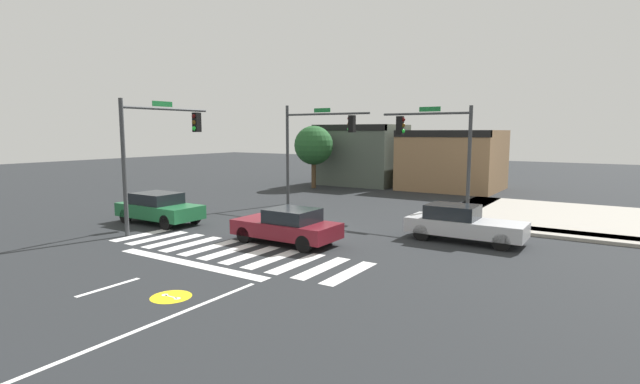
{
  "coord_description": "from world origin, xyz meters",
  "views": [
    {
      "loc": [
        12.36,
        -17.36,
        4.47
      ],
      "look_at": [
        0.37,
        1.2,
        1.66
      ],
      "focal_mm": 26.73,
      "sensor_mm": 36.0,
      "label": 1
    }
  ],
  "objects_px": {
    "traffic_signal_southwest": "(158,140)",
    "car_maroon": "(287,226)",
    "car_green": "(159,208)",
    "traffic_signal_northeast": "(437,141)",
    "traffic_signal_northwest": "(314,137)",
    "roadside_tree": "(314,146)",
    "car_silver": "(462,223)"
  },
  "relations": [
    {
      "from": "traffic_signal_southwest",
      "to": "roadside_tree",
      "type": "relative_size",
      "value": 1.19
    },
    {
      "from": "traffic_signal_southwest",
      "to": "car_silver",
      "type": "distance_m",
      "value": 13.82
    },
    {
      "from": "car_silver",
      "to": "roadside_tree",
      "type": "bearing_deg",
      "value": 141.74
    },
    {
      "from": "car_green",
      "to": "traffic_signal_northwest",
      "type": "bearing_deg",
      "value": -113.08
    },
    {
      "from": "traffic_signal_northeast",
      "to": "roadside_tree",
      "type": "xyz_separation_m",
      "value": [
        -12.81,
        8.11,
        -0.61
      ]
    },
    {
      "from": "traffic_signal_southwest",
      "to": "traffic_signal_northeast",
      "type": "height_order",
      "value": "traffic_signal_southwest"
    },
    {
      "from": "traffic_signal_southwest",
      "to": "car_green",
      "type": "distance_m",
      "value": 3.62
    },
    {
      "from": "traffic_signal_northeast",
      "to": "car_silver",
      "type": "xyz_separation_m",
      "value": [
        2.56,
        -4.01,
        -3.24
      ]
    },
    {
      "from": "traffic_signal_southwest",
      "to": "car_silver",
      "type": "relative_size",
      "value": 1.26
    },
    {
      "from": "traffic_signal_southwest",
      "to": "car_maroon",
      "type": "xyz_separation_m",
      "value": [
        6.64,
        0.86,
        -3.37
      ]
    },
    {
      "from": "car_green",
      "to": "roadside_tree",
      "type": "relative_size",
      "value": 0.89
    },
    {
      "from": "traffic_signal_southwest",
      "to": "car_maroon",
      "type": "distance_m",
      "value": 7.49
    },
    {
      "from": "car_green",
      "to": "car_maroon",
      "type": "bearing_deg",
      "value": -179.89
    },
    {
      "from": "traffic_signal_southwest",
      "to": "roadside_tree",
      "type": "distance_m",
      "value": 17.42
    },
    {
      "from": "traffic_signal_northeast",
      "to": "car_green",
      "type": "distance_m",
      "value": 14.15
    },
    {
      "from": "car_silver",
      "to": "car_green",
      "type": "distance_m",
      "value": 14.25
    },
    {
      "from": "traffic_signal_northwest",
      "to": "roadside_tree",
      "type": "xyz_separation_m",
      "value": [
        -5.33,
        7.91,
        -0.76
      ]
    },
    {
      "from": "traffic_signal_northwest",
      "to": "traffic_signal_northeast",
      "type": "xyz_separation_m",
      "value": [
        7.48,
        -0.19,
        -0.15
      ]
    },
    {
      "from": "traffic_signal_northwest",
      "to": "car_maroon",
      "type": "bearing_deg",
      "value": -63.14
    },
    {
      "from": "traffic_signal_southwest",
      "to": "traffic_signal_northwest",
      "type": "xyz_separation_m",
      "value": [
        2.39,
        9.25,
        0.05
      ]
    },
    {
      "from": "traffic_signal_southwest",
      "to": "car_green",
      "type": "height_order",
      "value": "traffic_signal_southwest"
    },
    {
      "from": "traffic_signal_northwest",
      "to": "car_maroon",
      "type": "xyz_separation_m",
      "value": [
        4.25,
        -8.39,
        -3.42
      ]
    },
    {
      "from": "car_maroon",
      "to": "car_silver",
      "type": "bearing_deg",
      "value": -144.19
    },
    {
      "from": "traffic_signal_northeast",
      "to": "roadside_tree",
      "type": "relative_size",
      "value": 1.16
    },
    {
      "from": "traffic_signal_northeast",
      "to": "car_green",
      "type": "bearing_deg",
      "value": 36.58
    },
    {
      "from": "traffic_signal_southwest",
      "to": "car_green",
      "type": "relative_size",
      "value": 1.33
    },
    {
      "from": "traffic_signal_northeast",
      "to": "car_maroon",
      "type": "height_order",
      "value": "traffic_signal_northeast"
    },
    {
      "from": "traffic_signal_northwest",
      "to": "traffic_signal_southwest",
      "type": "bearing_deg",
      "value": -104.48
    },
    {
      "from": "car_maroon",
      "to": "car_green",
      "type": "height_order",
      "value": "car_green"
    },
    {
      "from": "traffic_signal_northwest",
      "to": "car_green",
      "type": "relative_size",
      "value": 1.37
    },
    {
      "from": "traffic_signal_northwest",
      "to": "car_green",
      "type": "distance_m",
      "value": 9.74
    },
    {
      "from": "roadside_tree",
      "to": "car_silver",
      "type": "bearing_deg",
      "value": -38.26
    }
  ]
}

